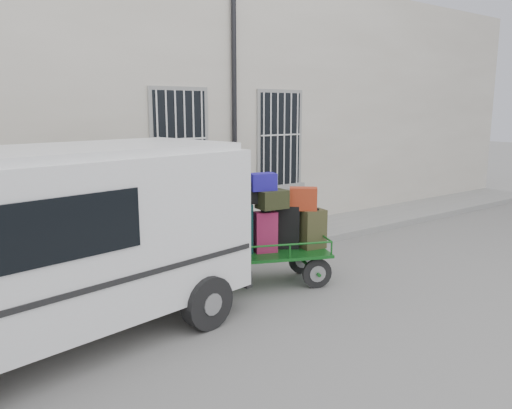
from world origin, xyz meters
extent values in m
plane|color=slate|center=(0.00, 0.00, 0.00)|extent=(80.00, 80.00, 0.00)
cube|color=#BCB3A0|center=(0.00, 5.50, 3.00)|extent=(24.00, 5.00, 6.00)
cylinder|color=black|center=(0.95, 2.92, 2.80)|extent=(0.11, 0.11, 5.60)
cube|color=black|center=(-0.40, 2.98, 2.25)|extent=(1.20, 0.08, 2.20)
cube|color=gray|center=(-0.40, 2.96, 1.09)|extent=(1.45, 0.22, 0.12)
cube|color=black|center=(2.30, 2.98, 2.25)|extent=(1.20, 0.08, 2.20)
cube|color=gray|center=(2.30, 2.96, 1.09)|extent=(1.45, 0.22, 0.12)
cube|color=gray|center=(0.00, 2.20, 0.07)|extent=(24.00, 1.70, 0.15)
cylinder|color=black|center=(-1.36, 0.10, 0.26)|extent=(0.49, 0.26, 0.51)
cylinder|color=gray|center=(-1.36, 0.10, 0.26)|extent=(0.29, 0.19, 0.28)
cylinder|color=black|center=(-1.06, 0.81, 0.26)|extent=(0.49, 0.26, 0.51)
cylinder|color=gray|center=(-1.06, 0.81, 0.26)|extent=(0.29, 0.19, 0.28)
cylinder|color=black|center=(0.24, -0.58, 0.26)|extent=(0.49, 0.26, 0.51)
cylinder|color=gray|center=(0.24, -0.58, 0.26)|extent=(0.29, 0.19, 0.28)
cylinder|color=black|center=(0.54, 0.13, 0.26)|extent=(0.49, 0.26, 0.51)
cylinder|color=gray|center=(0.54, 0.13, 0.26)|extent=(0.29, 0.19, 0.28)
cube|color=#145B1B|center=(-0.41, 0.11, 0.56)|extent=(2.47, 1.82, 0.05)
cylinder|color=#145B1B|center=(-1.68, 0.65, 0.72)|extent=(0.29, 0.15, 0.57)
cube|color=black|center=(-1.18, 0.52, 0.97)|extent=(0.52, 0.42, 0.76)
cube|color=black|center=(-1.18, 0.52, 1.36)|extent=(0.22, 0.20, 0.03)
cube|color=black|center=(-0.79, 0.27, 1.01)|extent=(0.51, 0.41, 0.84)
cube|color=black|center=(-0.79, 0.27, 1.44)|extent=(0.22, 0.20, 0.03)
cube|color=maroon|center=(-0.37, 0.05, 0.93)|extent=(0.42, 0.33, 0.69)
cube|color=black|center=(-0.37, 0.05, 1.30)|extent=(0.18, 0.16, 0.03)
cube|color=black|center=(0.09, 0.04, 0.96)|extent=(0.47, 0.45, 0.75)
cube|color=black|center=(0.09, 0.04, 1.35)|extent=(0.20, 0.17, 0.03)
cube|color=#34371B|center=(0.45, -0.23, 0.93)|extent=(0.45, 0.35, 0.68)
cube|color=black|center=(0.45, -0.23, 1.28)|extent=(0.21, 0.20, 0.03)
cube|color=#4B0F10|center=(-1.13, 0.44, 1.51)|extent=(0.50, 0.30, 0.33)
cube|color=black|center=(-0.67, 0.31, 1.61)|extent=(0.66, 0.50, 0.37)
cube|color=black|center=(-0.27, 0.01, 1.49)|extent=(0.52, 0.38, 0.31)
cube|color=maroon|center=(0.31, -0.12, 1.46)|extent=(0.52, 0.50, 0.39)
cube|color=#1F1596|center=(-0.39, 0.11, 1.79)|extent=(0.49, 0.37, 0.28)
cube|color=white|center=(-3.82, -0.10, 1.42)|extent=(5.16, 2.90, 1.99)
cube|color=white|center=(-3.82, -0.10, 2.46)|extent=(4.91, 2.70, 0.11)
cube|color=black|center=(-4.30, -1.25, 1.75)|extent=(2.41, 0.46, 0.69)
cube|color=black|center=(-1.41, 0.31, 1.75)|extent=(0.31, 1.54, 0.61)
cube|color=black|center=(-1.42, 0.31, 0.48)|extent=(0.46, 2.04, 0.24)
cube|color=white|center=(-1.37, 0.32, 0.73)|extent=(0.11, 0.46, 0.13)
cylinder|color=black|center=(-2.06, -0.83, 0.38)|extent=(0.78, 0.37, 0.75)
cylinder|color=black|center=(-2.41, 1.18, 0.38)|extent=(0.78, 0.37, 0.75)
camera|label=1|loc=(-5.36, -6.42, 2.98)|focal=35.00mm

